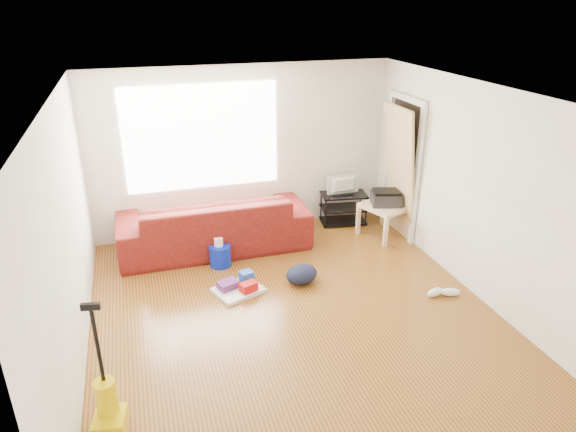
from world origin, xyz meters
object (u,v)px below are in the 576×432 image
object	(u,v)px
bucket	(221,265)
vacuum	(108,408)
sofa	(216,247)
backpack	(302,282)
tv_stand	(343,208)
side_table	(385,209)
cleaning_tray	(239,287)

from	to	relation	value
bucket	vacuum	distance (m)	2.93
sofa	backpack	world-z (taller)	sofa
tv_stand	backpack	bearing A→B (deg)	-119.01
side_table	vacuum	bearing A→B (deg)	-144.79
tv_stand	vacuum	bearing A→B (deg)	-127.36
sofa	cleaning_tray	xyz separation A→B (m)	(0.08, -1.28, 0.06)
vacuum	tv_stand	bearing A→B (deg)	53.92
bucket	vacuum	xyz separation A→B (m)	(-1.39, -2.56, 0.23)
sofa	side_table	xyz separation A→B (m)	(2.53, -0.34, 0.42)
side_table	bucket	world-z (taller)	side_table
side_table	cleaning_tray	world-z (taller)	side_table
side_table	backpack	xyz separation A→B (m)	(-1.65, -0.98, -0.42)
sofa	tv_stand	distance (m)	2.14
sofa	tv_stand	size ratio (longest dim) A/B	3.50
vacuum	sofa	bearing A→B (deg)	75.61
tv_stand	vacuum	world-z (taller)	vacuum
tv_stand	side_table	world-z (taller)	side_table
side_table	vacuum	xyz separation A→B (m)	(-3.95, -2.79, -0.19)
tv_stand	side_table	size ratio (longest dim) A/B	0.97
bucket	vacuum	bearing A→B (deg)	-118.54
side_table	sofa	bearing A→B (deg)	172.44
cleaning_tray	backpack	size ratio (longest dim) A/B	1.58
bucket	cleaning_tray	world-z (taller)	cleaning_tray
vacuum	backpack	bearing A→B (deg)	48.23
side_table	tv_stand	bearing A→B (deg)	124.74
sofa	tv_stand	world-z (taller)	tv_stand
bucket	cleaning_tray	distance (m)	0.73
backpack	side_table	bearing A→B (deg)	10.37
backpack	cleaning_tray	bearing A→B (deg)	157.67
sofa	vacuum	world-z (taller)	vacuum
sofa	cleaning_tray	distance (m)	1.29
sofa	tv_stand	bearing A→B (deg)	-172.71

